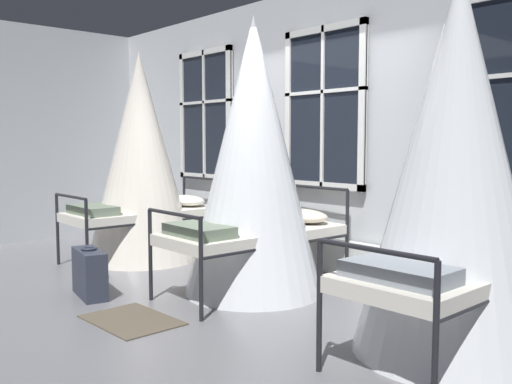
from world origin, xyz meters
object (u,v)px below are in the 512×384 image
Objects in this scene: cot_second at (254,160)px; suitcase_dark at (90,273)px; cot_first at (141,160)px; cot_third at (455,169)px.

suitcase_dark is (-0.91, -1.25, -1.05)m from cot_second.
suitcase_dark is at bearing -136.43° from cot_first.
cot_second is 2.08m from cot_third.
cot_first is 1.96m from suitcase_dark.
cot_second is at bearing 65.49° from suitcase_dark.
cot_third reaches higher than suitcase_dark.
cot_first is at bearing 144.39° from suitcase_dark.
cot_third is at bearing -89.99° from cot_second.
cot_first is at bearing 89.01° from cot_third.
cot_first is 4.29× the size of suitcase_dark.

